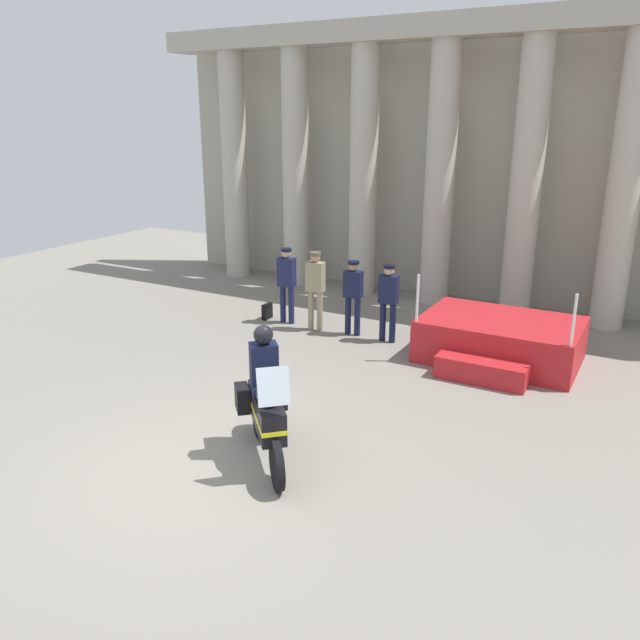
% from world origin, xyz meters
% --- Properties ---
extents(ground_plane, '(28.00, 28.00, 0.00)m').
position_xyz_m(ground_plane, '(0.00, 0.00, 0.00)').
color(ground_plane, gray).
extents(colonnade_backdrop, '(15.62, 1.55, 6.80)m').
position_xyz_m(colonnade_backdrop, '(0.09, 9.60, 3.63)').
color(colonnade_backdrop, '#A49F91').
rests_on(colonnade_backdrop, ground_plane).
extents(reviewing_stand, '(2.89, 2.47, 1.71)m').
position_xyz_m(reviewing_stand, '(2.54, 5.85, 0.39)').
color(reviewing_stand, '#B21E23').
rests_on(reviewing_stand, ground_plane).
extents(officer_in_row_0, '(0.40, 0.25, 1.71)m').
position_xyz_m(officer_in_row_0, '(-2.22, 5.88, 1.01)').
color(officer_in_row_0, '#191E42').
rests_on(officer_in_row_0, ground_plane).
extents(officer_in_row_1, '(0.40, 0.25, 1.73)m').
position_xyz_m(officer_in_row_1, '(-1.41, 5.75, 1.02)').
color(officer_in_row_1, gray).
rests_on(officer_in_row_1, ground_plane).
extents(officer_in_row_2, '(0.40, 0.25, 1.61)m').
position_xyz_m(officer_in_row_2, '(-0.57, 5.86, 0.95)').
color(officer_in_row_2, '#141938').
rests_on(officer_in_row_2, ground_plane).
extents(officer_in_row_3, '(0.40, 0.25, 1.62)m').
position_xyz_m(officer_in_row_3, '(0.26, 5.82, 0.96)').
color(officer_in_row_3, '#141938').
rests_on(officer_in_row_3, ground_plane).
extents(motorcycle_with_rider, '(1.52, 1.61, 1.90)m').
position_xyz_m(motorcycle_with_rider, '(0.69, 0.69, 0.79)').
color(motorcycle_with_rider, black).
rests_on(motorcycle_with_rider, ground_plane).
extents(briefcase_on_ground, '(0.10, 0.32, 0.36)m').
position_xyz_m(briefcase_on_ground, '(-2.77, 5.89, 0.18)').
color(briefcase_on_ground, black).
rests_on(briefcase_on_ground, ground_plane).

